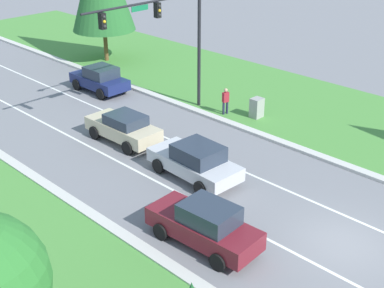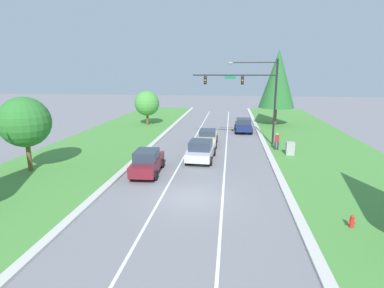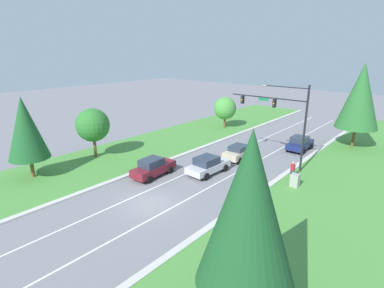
# 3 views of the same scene
# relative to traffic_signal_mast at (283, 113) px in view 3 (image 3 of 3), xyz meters

# --- Properties ---
(ground_plane) EXTENTS (160.00, 160.00, 0.00)m
(ground_plane) POSITION_rel_traffic_signal_mast_xyz_m (-4.15, -13.94, -5.62)
(ground_plane) COLOR slate
(curb_strip_right) EXTENTS (0.50, 90.00, 0.15)m
(curb_strip_right) POSITION_rel_traffic_signal_mast_xyz_m (1.50, -13.94, -5.54)
(curb_strip_right) COLOR beige
(curb_strip_right) RESTS_ON ground_plane
(curb_strip_left) EXTENTS (0.50, 90.00, 0.15)m
(curb_strip_left) POSITION_rel_traffic_signal_mast_xyz_m (-9.80, -13.94, -5.54)
(curb_strip_left) COLOR beige
(curb_strip_left) RESTS_ON ground_plane
(grass_verge_right) EXTENTS (10.00, 90.00, 0.08)m
(grass_verge_right) POSITION_rel_traffic_signal_mast_xyz_m (6.75, -13.94, -5.58)
(grass_verge_right) COLOR #4C8E3D
(grass_verge_right) RESTS_ON ground_plane
(grass_verge_left) EXTENTS (10.00, 90.00, 0.08)m
(grass_verge_left) POSITION_rel_traffic_signal_mast_xyz_m (-15.05, -13.94, -5.58)
(grass_verge_left) COLOR #4C8E3D
(grass_verge_left) RESTS_ON ground_plane
(lane_stripe_inner_left) EXTENTS (0.14, 81.00, 0.01)m
(lane_stripe_inner_left) POSITION_rel_traffic_signal_mast_xyz_m (-5.95, -13.94, -5.61)
(lane_stripe_inner_left) COLOR white
(lane_stripe_inner_left) RESTS_ON ground_plane
(lane_stripe_inner_right) EXTENTS (0.14, 81.00, 0.01)m
(lane_stripe_inner_right) POSITION_rel_traffic_signal_mast_xyz_m (-2.35, -13.94, -5.61)
(lane_stripe_inner_right) COLOR white
(lane_stripe_inner_right) RESTS_ON ground_plane
(traffic_signal_mast) EXTENTS (8.20, 0.41, 8.45)m
(traffic_signal_mast) POSITION_rel_traffic_signal_mast_xyz_m (0.00, 0.00, 0.00)
(traffic_signal_mast) COLOR black
(traffic_signal_mast) RESTS_ON ground_plane
(silver_sedan) EXTENTS (2.31, 4.76, 1.72)m
(silver_sedan) POSITION_rel_traffic_signal_mast_xyz_m (-4.39, -6.18, -4.75)
(silver_sedan) COLOR silver
(silver_sedan) RESTS_ON ground_plane
(navy_sedan) EXTENTS (2.12, 4.28, 1.74)m
(navy_sedan) POSITION_rel_traffic_signal_mast_xyz_m (-0.40, 6.55, -4.74)
(navy_sedan) COLOR navy
(navy_sedan) RESTS_ON ground_plane
(burgundy_sedan) EXTENTS (2.13, 4.66, 1.80)m
(burgundy_sedan) POSITION_rel_traffic_signal_mast_xyz_m (-7.90, -10.10, -4.73)
(burgundy_sedan) COLOR maroon
(burgundy_sedan) RESTS_ON ground_plane
(champagne_sedan) EXTENTS (2.03, 4.47, 1.61)m
(champagne_sedan) POSITION_rel_traffic_signal_mast_xyz_m (-4.25, -0.72, -4.78)
(champagne_sedan) COLOR beige
(champagne_sedan) RESTS_ON ground_plane
(utility_cabinet) EXTENTS (0.70, 0.60, 1.25)m
(utility_cabinet) POSITION_rel_traffic_signal_mast_xyz_m (3.28, -3.75, -4.99)
(utility_cabinet) COLOR #9E9E99
(utility_cabinet) RESTS_ON ground_plane
(pedestrian) EXTENTS (0.42, 0.30, 1.69)m
(pedestrian) POSITION_rel_traffic_signal_mast_xyz_m (2.36, -2.12, -4.68)
(pedestrian) COLOR #232842
(pedestrian) RESTS_ON ground_plane
(fire_hydrant) EXTENTS (0.34, 0.20, 0.70)m
(fire_hydrant) POSITION_rel_traffic_signal_mast_xyz_m (3.75, -16.60, -5.27)
(fire_hydrant) COLOR red
(fire_hydrant) RESTS_ON ground_plane
(conifer_near_right_tree) EXTENTS (4.05, 4.05, 8.83)m
(conifer_near_right_tree) POSITION_rel_traffic_signal_mast_xyz_m (7.06, -18.60, -0.03)
(conifer_near_right_tree) COLOR brown
(conifer_near_right_tree) RESTS_ON ground_plane
(oak_near_left_tree) EXTENTS (3.61, 3.61, 5.53)m
(oak_near_left_tree) POSITION_rel_traffic_signal_mast_xyz_m (-16.64, -10.75, -1.91)
(oak_near_left_tree) COLOR brown
(oak_near_left_tree) RESTS_ON ground_plane
(conifer_far_right_tree) EXTENTS (4.79, 4.79, 10.16)m
(conifer_far_right_tree) POSITION_rel_traffic_signal_mast_xyz_m (4.13, 11.86, 0.71)
(conifer_far_right_tree) COLOR brown
(conifer_far_right_tree) RESTS_ON ground_plane
(oak_far_left_tree) EXTENTS (3.38, 3.38, 4.78)m
(oak_far_left_tree) POSITION_rel_traffic_signal_mast_xyz_m (-13.39, 9.67, -2.54)
(oak_far_left_tree) COLOR brown
(oak_far_left_tree) RESTS_ON ground_plane
(conifer_mid_left_tree) EXTENTS (3.57, 3.57, 7.64)m
(conifer_mid_left_tree) POSITION_rel_traffic_signal_mast_xyz_m (-16.25, -17.65, -0.84)
(conifer_mid_left_tree) COLOR brown
(conifer_mid_left_tree) RESTS_ON ground_plane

